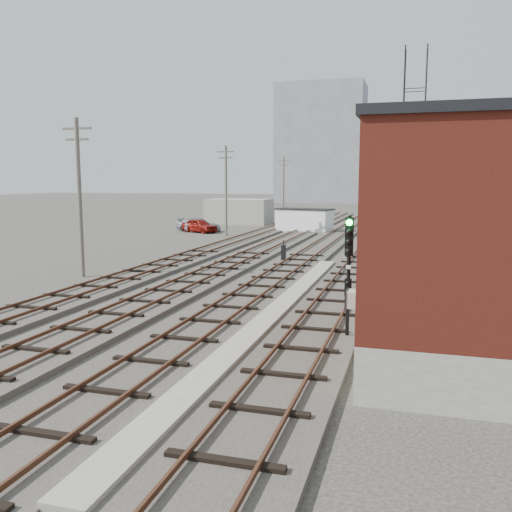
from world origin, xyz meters
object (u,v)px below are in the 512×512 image
at_px(signal_mast, 348,267).
at_px(car_grey, 199,225).
at_px(switch_stand, 284,253).
at_px(site_trailer, 304,220).
at_px(car_red, 200,226).
at_px(car_silver, 202,226).

height_order(signal_mast, car_grey, signal_mast).
distance_m(switch_stand, site_trailer, 22.59).
xyz_separation_m(switch_stand, site_trailer, (-3.00, 22.38, 0.62)).
bearing_deg(car_grey, signal_mast, -149.43).
xyz_separation_m(signal_mast, car_grey, (-20.65, 37.05, -1.86)).
bearing_deg(signal_mast, car_red, 119.24).
xyz_separation_m(signal_mast, site_trailer, (-9.30, 39.42, -1.29)).
height_order(switch_stand, site_trailer, site_trailer).
distance_m(signal_mast, car_silver, 41.91).
bearing_deg(car_red, signal_mast, -125.74).
bearing_deg(switch_stand, car_silver, 114.41).
bearing_deg(car_red, site_trailer, -46.85).
bearing_deg(signal_mast, site_trailer, 103.28).
xyz_separation_m(signal_mast, car_silver, (-20.11, 36.71, -1.97)).
distance_m(signal_mast, car_red, 41.17).
distance_m(switch_stand, car_silver, 24.04).
bearing_deg(car_silver, switch_stand, -165.18).
xyz_separation_m(car_silver, car_grey, (-0.54, 0.34, 0.10)).
relative_size(site_trailer, car_silver, 1.75).
bearing_deg(car_grey, site_trailer, -76.77).
height_order(switch_stand, car_grey, switch_stand).
relative_size(car_red, car_grey, 0.88).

